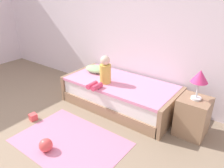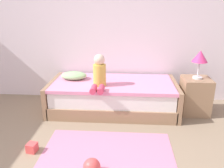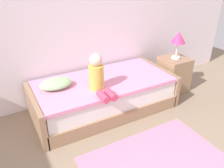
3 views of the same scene
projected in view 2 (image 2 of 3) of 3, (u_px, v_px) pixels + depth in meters
name	position (u px, v px, depth m)	size (l,w,h in m)	color
wall_rear	(84.00, 20.00, 4.10)	(7.20, 0.10, 2.90)	white
bed	(113.00, 96.00, 3.89)	(2.11, 1.00, 0.50)	#997556
nightstand	(195.00, 96.00, 3.76)	(0.44, 0.44, 0.60)	#997556
table_lamp	(200.00, 58.00, 3.55)	(0.24, 0.24, 0.45)	silver
child_figure	(99.00, 74.00, 3.54)	(0.20, 0.51, 0.50)	gold
pillow	(74.00, 76.00, 3.93)	(0.44, 0.30, 0.13)	#99CC8C
toy_ball	(92.00, 167.00, 2.43)	(0.19, 0.19, 0.19)	#E54C4C
area_rug	(107.00, 156.00, 2.75)	(1.60, 1.10, 0.01)	pink
toy_block	(32.00, 148.00, 2.82)	(0.11, 0.11, 0.11)	#E54C4C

